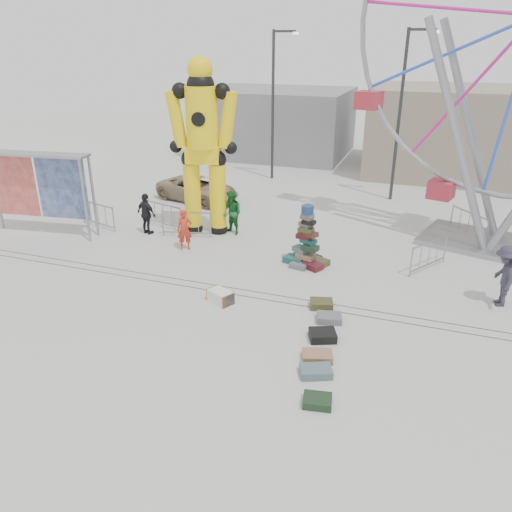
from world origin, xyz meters
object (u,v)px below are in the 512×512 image
(pedestrian_black, at_px, (146,214))
(banner_scaffold, at_px, (35,174))
(suitcase_tower, at_px, (306,248))
(pedestrian_red, at_px, (185,230))
(barricade_dummy_a, at_px, (98,215))
(barricade_dummy_c, at_px, (186,224))
(steamer_trunk, at_px, (220,297))
(barricade_wheel_back, at_px, (468,225))
(lamp_post_right, at_px, (402,108))
(pedestrian_green, at_px, (232,213))
(lamp_post_left, at_px, (274,99))
(crash_test_dummy, at_px, (203,142))
(pedestrian_grey, at_px, (504,276))
(parked_suv, at_px, (198,189))
(barricade_dummy_b, at_px, (163,215))
(barricade_wheel_front, at_px, (429,255))

(pedestrian_black, bearing_deg, banner_scaffold, 37.91)
(suitcase_tower, height_order, pedestrian_red, suitcase_tower)
(barricade_dummy_a, xyz_separation_m, barricade_dummy_c, (4.08, 0.25, 0.00))
(steamer_trunk, xyz_separation_m, barricade_wheel_back, (7.34, 8.50, 0.36))
(banner_scaffold, height_order, pedestrian_black, banner_scaffold)
(lamp_post_right, height_order, banner_scaffold, lamp_post_right)
(lamp_post_right, xyz_separation_m, pedestrian_green, (-5.82, -7.33, -3.57))
(barricade_dummy_c, distance_m, pedestrian_black, 1.75)
(lamp_post_right, bearing_deg, pedestrian_green, -128.44)
(steamer_trunk, bearing_deg, banner_scaffold, -170.14)
(lamp_post_left, height_order, pedestrian_green, lamp_post_left)
(pedestrian_red, bearing_deg, lamp_post_right, 26.09)
(lamp_post_left, bearing_deg, pedestrian_green, -82.79)
(crash_test_dummy, relative_size, steamer_trunk, 8.85)
(pedestrian_red, bearing_deg, barricade_dummy_c, 86.48)
(barricade_dummy_c, bearing_deg, pedestrian_grey, -22.54)
(crash_test_dummy, distance_m, parked_suv, 5.57)
(pedestrian_black, bearing_deg, steamer_trunk, 156.83)
(barricade_dummy_b, relative_size, barricade_dummy_c, 1.00)
(lamp_post_right, xyz_separation_m, barricade_dummy_b, (-8.89, -7.63, -3.93))
(lamp_post_right, distance_m, pedestrian_red, 12.32)
(crash_test_dummy, height_order, barricade_wheel_front, crash_test_dummy)
(pedestrian_green, bearing_deg, pedestrian_black, -137.52)
(barricade_dummy_a, relative_size, pedestrian_grey, 1.05)
(lamp_post_left, height_order, barricade_dummy_c, lamp_post_left)
(banner_scaffold, xyz_separation_m, barricade_wheel_back, (16.58, 5.50, -2.00))
(suitcase_tower, relative_size, barricade_dummy_a, 1.11)
(lamp_post_right, relative_size, crash_test_dummy, 1.12)
(barricade_dummy_c, xyz_separation_m, pedestrian_green, (1.64, 0.96, 0.36))
(pedestrian_black, bearing_deg, barricade_dummy_a, 18.33)
(barricade_wheel_front, bearing_deg, suitcase_tower, 135.72)
(lamp_post_left, bearing_deg, lamp_post_right, -15.95)
(banner_scaffold, height_order, pedestrian_grey, banner_scaffold)
(lamp_post_left, height_order, steamer_trunk, lamp_post_left)
(lamp_post_right, distance_m, barricade_dummy_a, 14.89)
(steamer_trunk, xyz_separation_m, barricade_wheel_front, (5.93, 4.64, 0.36))
(pedestrian_green, bearing_deg, parked_suv, 154.94)
(lamp_post_left, relative_size, parked_suv, 1.85)
(pedestrian_grey, xyz_separation_m, parked_suv, (-13.37, 6.77, -0.35))
(pedestrian_red, bearing_deg, steamer_trunk, -77.56)
(steamer_trunk, xyz_separation_m, barricade_dummy_a, (-7.61, 4.46, 0.36))
(pedestrian_grey, bearing_deg, barricade_dummy_c, -108.14)
(lamp_post_left, distance_m, steamer_trunk, 15.90)
(lamp_post_left, bearing_deg, barricade_dummy_b, -101.11)
(barricade_dummy_a, bearing_deg, barricade_dummy_b, 34.76)
(barricade_wheel_front, xyz_separation_m, pedestrian_red, (-8.89, -1.15, 0.24))
(lamp_post_right, xyz_separation_m, pedestrian_black, (-9.16, -8.51, -3.62))
(parked_suv, bearing_deg, pedestrian_black, -164.63)
(crash_test_dummy, bearing_deg, banner_scaffold, -170.70)
(lamp_post_left, xyz_separation_m, pedestrian_black, (-2.16, -10.51, -3.62))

